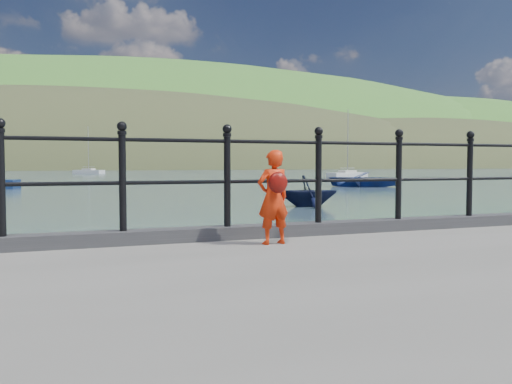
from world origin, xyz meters
name	(u,v)px	position (x,y,z in m)	size (l,w,h in m)	color
ground	(269,314)	(0.00, 0.00, 0.00)	(600.00, 600.00, 0.00)	#2D4251
kerb	(274,230)	(0.00, -0.15, 1.07)	(60.00, 0.30, 0.15)	#28282B
railing	(274,169)	(0.00, -0.15, 1.82)	(18.11, 0.11, 1.20)	black
far_shore	(143,218)	(38.34, 239.41, -22.57)	(830.00, 200.00, 156.00)	#333A21
child	(273,196)	(-0.26, -0.73, 1.53)	(0.40, 0.33, 1.04)	red
launch_blue	(366,179)	(21.82, 31.62, 0.61)	(4.22, 5.90, 1.22)	navy
launch_navy	(307,191)	(8.11, 15.05, 0.69)	(2.27, 2.63, 1.38)	black
sailboat_deep	(89,172)	(5.01, 99.48, 0.34)	(5.70, 5.52, 9.04)	silver
sailboat_far	(347,175)	(35.23, 57.00, 0.34)	(6.79, 3.88, 9.35)	silver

